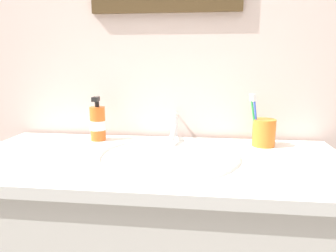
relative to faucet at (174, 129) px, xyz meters
The scene contains 7 objects.
tiled_wall_back 0.28m from the faucet, 112.72° to the left, with size 2.36×0.04×2.40m, color beige.
sink_basin 0.22m from the faucet, 90.00° to the right, with size 0.45×0.45×0.09m.
faucet is the anchor object (origin of this frame).
toothbrush_cup 0.32m from the faucet, ahead, with size 0.08×0.08×0.09m, color orange.
toothbrush_blue 0.30m from the faucet, 10.31° to the right, with size 0.04×0.02×0.17m.
toothbrush_green 0.29m from the faucet, 10.43° to the right, with size 0.04×0.01×0.18m.
soap_dispenser 0.28m from the faucet, behind, with size 0.06×0.06×0.16m.
Camera 1 is at (0.15, -0.93, 1.19)m, focal length 34.53 mm.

